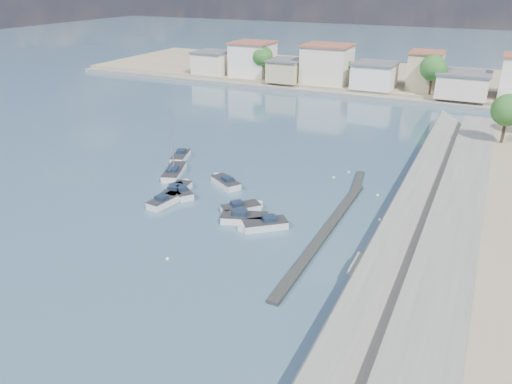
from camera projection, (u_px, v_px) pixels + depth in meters
ground at (343, 142)px, 77.30m from camera, size 400.00×400.00×0.00m
seawall_walkway at (451, 237)px, 47.28m from camera, size 5.00×90.00×1.80m
breakwater at (332, 221)px, 51.90m from camera, size 2.00×31.02×0.35m
far_shore_land at (405, 79)px, 120.05m from camera, size 160.00×40.00×1.40m
far_shore_quay at (386, 98)px, 102.79m from camera, size 160.00×2.50×0.80m
far_town at (447, 76)px, 101.65m from camera, size 113.01×12.80×8.35m
shore_trees at (430, 76)px, 94.79m from camera, size 74.56×38.32×7.92m
motorboat_a at (166, 201)px, 56.12m from camera, size 2.27×4.79×1.48m
motorboat_b at (243, 208)px, 54.35m from camera, size 4.05×4.28×1.48m
motorboat_c at (180, 191)px, 58.57m from camera, size 4.43×3.90×1.48m
motorboat_d at (262, 225)px, 50.70m from camera, size 4.67×4.32×1.48m
motorboat_e at (178, 190)px, 58.99m from camera, size 2.46×5.37×1.48m
motorboat_f at (225, 182)px, 61.20m from camera, size 4.76×3.92×1.48m
motorboat_g at (180, 157)px, 69.51m from camera, size 3.09×5.22×1.48m
motorboat_h at (247, 219)px, 52.02m from camera, size 5.48×3.52×1.48m
sailboat at (175, 171)px, 64.56m from camera, size 3.95×6.48×9.00m
mooring_buoys at (332, 213)px, 53.94m from camera, size 17.72×28.72×0.34m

